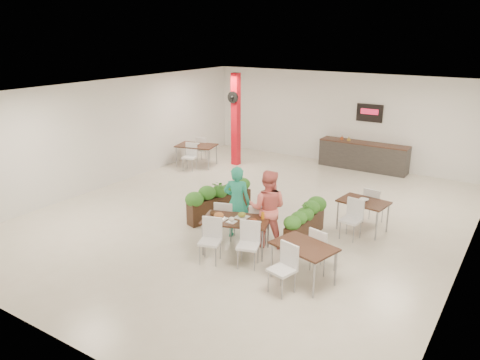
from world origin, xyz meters
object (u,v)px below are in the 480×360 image
planter_right (305,220)px  red_column (236,119)px  planter_left (220,199)px  side_table_a (196,148)px  service_counter (363,155)px  diner_woman (268,208)px  main_table (235,224)px  diner_man (237,202)px  side_table_b (363,206)px  side_table_c (304,251)px

planter_right → red_column: bearing=137.3°
planter_left → side_table_a: bearing=134.7°
red_column → service_counter: red_column is taller
red_column → diner_woman: 6.65m
main_table → red_column: bearing=123.3°
diner_man → side_table_b: (2.31, 1.90, -0.23)m
red_column → side_table_b: (5.71, -3.20, -1.02)m
diner_man → side_table_a: diner_man is taller
diner_woman → planter_left: diner_woman is taller
planter_left → side_table_c: (3.16, -1.73, 0.11)m
red_column → planter_right: 6.61m
red_column → planter_left: size_ratio=1.74×
diner_man → planter_left: 1.28m
side_table_a → side_table_c: 8.43m
red_column → side_table_a: bearing=-139.9°
main_table → side_table_c: 1.81m
main_table → planter_right: (0.99, 1.34, -0.15)m
side_table_a → side_table_c: size_ratio=1.00×
diner_man → side_table_c: 2.40m
planter_right → diner_woman: bearing=-130.6°
side_table_a → side_table_c: (6.62, -5.23, -0.02)m
side_table_c → side_table_a: bearing=156.1°
red_column → diner_woman: (4.20, -5.10, -0.78)m
side_table_a → side_table_c: bearing=-52.1°
red_column → main_table: red_column is taller
service_counter → diner_woman: (0.20, -6.97, 0.38)m
planter_left → side_table_c: 3.61m
diner_man → side_table_b: bearing=-159.9°
red_column → service_counter: bearing=25.0°
planter_left → side_table_b: (3.31, 1.18, 0.11)m
diner_man → side_table_a: size_ratio=1.01×
planter_left → planter_right: size_ratio=1.06×
diner_man → planter_right: (1.39, 0.68, -0.37)m
main_table → side_table_a: (-4.85, 4.87, 0.00)m
red_column → main_table: (3.79, -5.76, -1.01)m
diner_man → side_table_c: diner_man is taller
service_counter → main_table: service_counter is taller
service_counter → main_table: (-0.21, -7.63, 0.14)m
diner_woman → service_counter: bearing=-107.6°
service_counter → side_table_b: bearing=-71.3°
side_table_b → side_table_a: bearing=168.2°
side_table_c → service_counter: bearing=115.5°
diner_man → side_table_c: (2.16, -1.02, -0.23)m
side_table_c → diner_man: bearing=169.3°
red_column → side_table_c: size_ratio=1.91×
service_counter → diner_woman: size_ratio=1.73×
red_column → diner_man: red_column is taller
service_counter → planter_left: size_ratio=1.63×
planter_left → planter_right: bearing=-0.8°
planter_left → side_table_a: (-3.46, 3.49, 0.13)m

